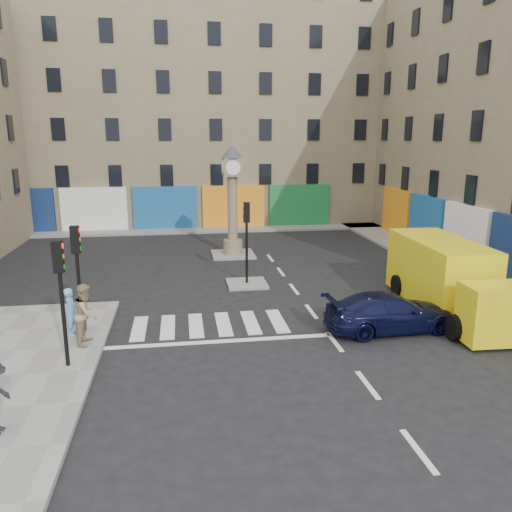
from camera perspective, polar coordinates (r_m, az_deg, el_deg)
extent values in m
plane|color=black|center=(16.12, 10.04, -11.03)|extent=(120.00, 120.00, 0.00)
cube|color=gray|center=(28.23, 20.43, -0.88)|extent=(2.60, 30.00, 0.15)
cube|color=gray|center=(36.66, -7.12, 2.97)|extent=(32.00, 2.40, 0.15)
cube|color=gray|center=(23.00, -1.06, -3.18)|extent=(1.80, 1.80, 0.12)
cube|color=gray|center=(28.77, -2.64, 0.18)|extent=(2.40, 2.40, 0.12)
cube|color=#857558|center=(41.92, -7.71, 15.81)|extent=(32.00, 10.00, 17.00)
cylinder|color=black|center=(15.32, -21.10, -6.81)|extent=(0.12, 0.12, 2.80)
cube|color=black|center=(14.82, -21.69, -0.07)|extent=(0.28, 0.22, 0.90)
cylinder|color=black|center=(17.55, -19.48, -4.15)|extent=(0.12, 0.12, 2.80)
cube|color=black|center=(17.11, -19.96, 1.77)|extent=(0.28, 0.22, 0.90)
cylinder|color=black|center=(22.63, -1.07, 0.37)|extent=(0.12, 0.12, 2.80)
cube|color=black|center=(22.29, -1.09, 5.01)|extent=(0.28, 0.22, 0.90)
cylinder|color=#8A7B5A|center=(28.67, -2.65, 1.07)|extent=(1.10, 1.10, 0.80)
cylinder|color=#8A7B5A|center=(28.28, -2.70, 5.43)|extent=(0.56, 0.56, 3.60)
cube|color=#8A7B5A|center=(28.06, -2.75, 10.09)|extent=(1.00, 1.00, 1.00)
cylinder|color=white|center=(27.55, -2.64, 10.03)|extent=(0.80, 0.06, 0.80)
cone|color=#333338|center=(28.03, -2.77, 11.83)|extent=(1.20, 1.20, 0.70)
imported|color=black|center=(18.13, 15.09, -6.22)|extent=(4.72, 2.15, 1.34)
cube|color=yellow|center=(21.28, 20.15, -1.64)|extent=(2.46, 5.46, 2.57)
cube|color=yellow|center=(18.02, 25.67, -5.91)|extent=(2.18, 1.43, 1.90)
cube|color=black|center=(17.84, 25.91, -4.61)|extent=(1.94, 1.09, 0.78)
cylinder|color=black|center=(18.03, 21.68, -7.58)|extent=(0.32, 0.91, 0.89)
cylinder|color=black|center=(22.25, 15.86, -3.23)|extent=(0.32, 0.91, 0.89)
cylinder|color=black|center=(23.17, 21.00, -2.97)|extent=(0.32, 0.91, 0.89)
imported|color=#63A8E3|center=(17.81, -20.36, -5.97)|extent=(0.41, 0.61, 1.62)
imported|color=#9B825F|center=(16.90, -18.85, -6.26)|extent=(0.86, 1.04, 1.97)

